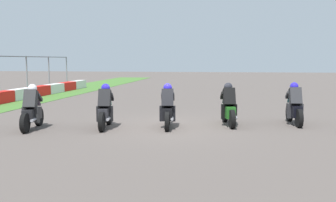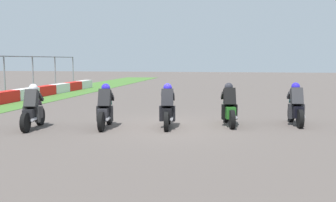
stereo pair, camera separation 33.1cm
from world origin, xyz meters
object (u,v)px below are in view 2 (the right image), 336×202
at_px(rider_lane_a, 296,107).
at_px(rider_lane_c, 168,109).
at_px(rider_lane_d, 105,110).
at_px(rider_lane_b, 229,108).
at_px(rider_lane_e, 33,110).

height_order(rider_lane_a, rider_lane_c, same).
bearing_deg(rider_lane_d, rider_lane_a, -82.82).
relative_size(rider_lane_a, rider_lane_d, 1.00).
bearing_deg(rider_lane_a, rider_lane_b, 98.91).
bearing_deg(rider_lane_e, rider_lane_c, -86.78).
height_order(rider_lane_a, rider_lane_e, same).
xyz_separation_m(rider_lane_a, rider_lane_d, (-1.75, 6.49, 0.00)).
height_order(rider_lane_b, rider_lane_e, same).
bearing_deg(rider_lane_a, rider_lane_c, 102.45).
distance_m(rider_lane_c, rider_lane_d, 2.12).
bearing_deg(rider_lane_b, rider_lane_a, -86.75).
bearing_deg(rider_lane_a, rider_lane_e, 100.39).
xyz_separation_m(rider_lane_c, rider_lane_d, (-0.41, 2.08, 0.00)).
distance_m(rider_lane_b, rider_lane_d, 4.31).
bearing_deg(rider_lane_a, rider_lane_d, 100.66).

